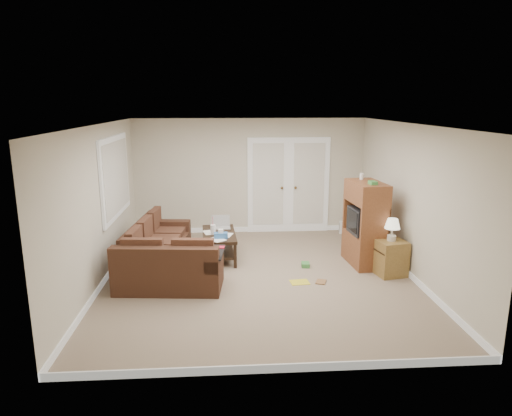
{
  "coord_description": "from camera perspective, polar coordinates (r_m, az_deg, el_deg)",
  "views": [
    {
      "loc": [
        -0.53,
        -7.09,
        2.84
      ],
      "look_at": [
        -0.03,
        0.35,
        1.1
      ],
      "focal_mm": 32.0,
      "sensor_mm": 36.0,
      "label": 1
    }
  ],
  "objects": [
    {
      "name": "window_left",
      "position": [
        8.42,
        -17.15,
        3.74
      ],
      "size": [
        0.05,
        1.92,
        1.42
      ],
      "color": "silver",
      "rests_on": "wall_left"
    },
    {
      "name": "tv_armoire",
      "position": [
        8.27,
        13.46,
        -1.85
      ],
      "size": [
        0.59,
        0.97,
        1.6
      ],
      "rotation": [
        0.0,
        0.0,
        0.08
      ],
      "color": "brown",
      "rests_on": "floor"
    },
    {
      "name": "wall_front",
      "position": [
        4.65,
        2.91,
        -6.89
      ],
      "size": [
        5.0,
        0.02,
        2.5
      ],
      "primitive_type": "cube",
      "color": "beige",
      "rests_on": "floor"
    },
    {
      "name": "baseboards",
      "position": [
        7.64,
        0.37,
        -8.29
      ],
      "size": [
        5.0,
        5.5,
        0.1
      ],
      "primitive_type": null,
      "color": "silver",
      "rests_on": "floor"
    },
    {
      "name": "wall_left",
      "position": [
        7.53,
        -18.96,
        0.22
      ],
      "size": [
        0.02,
        5.5,
        2.5
      ],
      "primitive_type": "cube",
      "color": "beige",
      "rests_on": "floor"
    },
    {
      "name": "wall_back",
      "position": [
        9.98,
        -0.78,
        3.98
      ],
      "size": [
        5.0,
        0.02,
        2.5
      ],
      "primitive_type": "cube",
      "color": "beige",
      "rests_on": "floor"
    },
    {
      "name": "floor_book",
      "position": [
        7.53,
        7.54,
        -9.07
      ],
      "size": [
        0.22,
        0.25,
        0.02
      ],
      "primitive_type": "imported",
      "rotation": [
        0.0,
        0.0,
        -0.38
      ],
      "color": "brown",
      "rests_on": "floor"
    },
    {
      "name": "french_doors",
      "position": [
        10.06,
        4.07,
        2.79
      ],
      "size": [
        1.8,
        0.05,
        2.13
      ],
      "color": "silver",
      "rests_on": "floor"
    },
    {
      "name": "floor_magazine",
      "position": [
        7.48,
        5.47,
        -9.22
      ],
      "size": [
        0.32,
        0.26,
        0.01
      ],
      "primitive_type": "cube",
      "rotation": [
        0.0,
        0.0,
        0.1
      ],
      "color": "gold",
      "rests_on": "floor"
    },
    {
      "name": "side_cabinet",
      "position": [
        7.97,
        16.44,
        -5.62
      ],
      "size": [
        0.54,
        0.54,
        0.97
      ],
      "rotation": [
        0.0,
        0.0,
        0.19
      ],
      "color": "olive",
      "rests_on": "floor"
    },
    {
      "name": "wall_right",
      "position": [
        7.87,
        18.86,
        0.77
      ],
      "size": [
        0.02,
        5.5,
        2.5
      ],
      "primitive_type": "cube",
      "color": "beige",
      "rests_on": "floor"
    },
    {
      "name": "floor_greenbox",
      "position": [
        8.15,
        6.2,
        -7.06
      ],
      "size": [
        0.16,
        0.2,
        0.07
      ],
      "primitive_type": "cube",
      "rotation": [
        0.0,
        0.0,
        -0.11
      ],
      "color": "#3C843C",
      "rests_on": "floor"
    },
    {
      "name": "floor",
      "position": [
        7.66,
        0.37,
        -8.64
      ],
      "size": [
        5.5,
        5.5,
        0.0
      ],
      "primitive_type": "plane",
      "color": "gray",
      "rests_on": "ground"
    },
    {
      "name": "coffee_table",
      "position": [
        8.5,
        -4.61,
        -4.52
      ],
      "size": [
        0.66,
        1.22,
        0.81
      ],
      "rotation": [
        0.0,
        0.0,
        0.05
      ],
      "color": "black",
      "rests_on": "floor"
    },
    {
      "name": "ceiling",
      "position": [
        7.12,
        0.4,
        10.4
      ],
      "size": [
        5.0,
        5.5,
        0.02
      ],
      "primitive_type": "cube",
      "color": "white",
      "rests_on": "wall_back"
    },
    {
      "name": "sectional_sofa",
      "position": [
        7.84,
        -11.58,
        -6.06
      ],
      "size": [
        1.71,
        2.6,
        0.76
      ],
      "rotation": [
        0.0,
        0.0,
        -0.09
      ],
      "color": "#432719",
      "rests_on": "floor"
    },
    {
      "name": "space_heater",
      "position": [
        10.24,
        10.68,
        -2.4
      ],
      "size": [
        0.12,
        0.11,
        0.27
      ],
      "primitive_type": "cube",
      "rotation": [
        0.0,
        0.0,
        -0.18
      ],
      "color": "white",
      "rests_on": "floor"
    }
  ]
}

